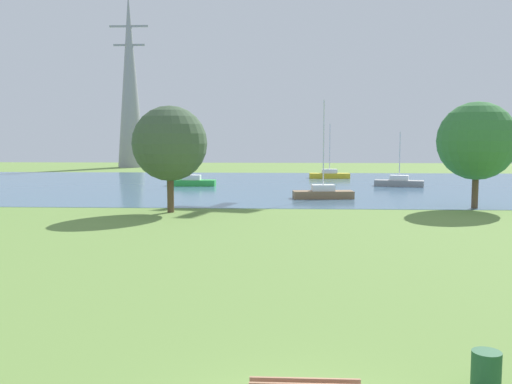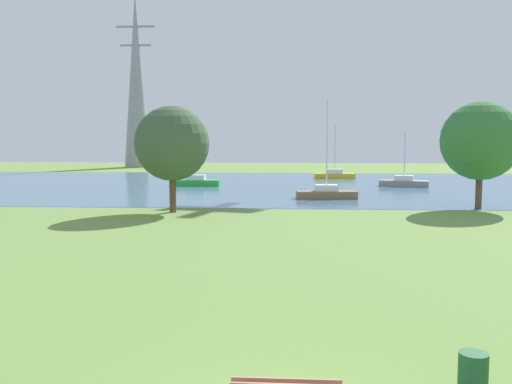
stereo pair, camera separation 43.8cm
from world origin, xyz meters
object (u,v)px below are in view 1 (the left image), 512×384
object	(u,v)px
sailboat_yellow	(329,175)
tree_east_near	(170,144)
tree_west_near	(477,141)
sailboat_green	(192,182)
sailboat_gray	(399,182)
litter_bin	(486,372)
electricity_pylon	(130,80)
sailboat_brown	(323,193)

from	to	relation	value
sailboat_yellow	tree_east_near	size ratio (longest dim) A/B	0.94
sailboat_yellow	tree_west_near	xyz separation A→B (m)	(7.76, -28.89, 4.20)
sailboat_green	tree_east_near	xyz separation A→B (m)	(1.95, -20.34, 4.04)
sailboat_gray	tree_east_near	xyz separation A→B (m)	(-18.96, -20.92, 4.05)
litter_bin	tree_east_near	size ratio (longest dim) A/B	0.12
tree_west_near	electricity_pylon	world-z (taller)	electricity_pylon
sailboat_gray	sailboat_green	distance (m)	20.92
litter_bin	electricity_pylon	bearing A→B (deg)	109.54
sailboat_brown	sailboat_yellow	world-z (taller)	sailboat_brown
tree_east_near	electricity_pylon	xyz separation A→B (m)	(-18.04, 56.86, 9.88)
sailboat_green	sailboat_yellow	size ratio (longest dim) A/B	0.89
sailboat_gray	sailboat_brown	size ratio (longest dim) A/B	0.69
litter_bin	tree_east_near	xyz separation A→B (m)	(-11.35, 25.95, 4.09)
sailboat_brown	sailboat_yellow	distance (m)	23.12
sailboat_yellow	electricity_pylon	bearing A→B (deg)	141.18
electricity_pylon	tree_west_near	bearing A→B (deg)	-54.28
sailboat_brown	tree_east_near	world-z (taller)	sailboat_brown
sailboat_green	tree_west_near	size ratio (longest dim) A/B	0.79
sailboat_yellow	tree_west_near	bearing A→B (deg)	-74.96
sailboat_brown	sailboat_green	size ratio (longest dim) A/B	1.35
litter_bin	sailboat_green	bearing A→B (deg)	106.03
sailboat_green	tree_east_near	size ratio (longest dim) A/B	0.83
tree_west_near	electricity_pylon	xyz separation A→B (m)	(-38.66, 53.75, 9.72)
sailboat_green	tree_west_near	world-z (taller)	tree_west_near
litter_bin	electricity_pylon	xyz separation A→B (m)	(-29.39, 82.80, 13.97)
sailboat_green	tree_east_near	bearing A→B (deg)	-84.51
litter_bin	tree_east_near	distance (m)	28.61
sailboat_gray	sailboat_yellow	distance (m)	12.66
electricity_pylon	sailboat_gray	bearing A→B (deg)	-44.16
sailboat_green	tree_east_near	distance (m)	20.83
sailboat_green	electricity_pylon	size ratio (longest dim) A/B	0.20
sailboat_gray	litter_bin	bearing A→B (deg)	-99.23
sailboat_yellow	electricity_pylon	size ratio (longest dim) A/B	0.23
tree_east_near	tree_west_near	xyz separation A→B (m)	(20.61, 3.11, 0.16)
litter_bin	sailboat_gray	world-z (taller)	sailboat_gray
sailboat_green	sailboat_yellow	distance (m)	18.84
litter_bin	sailboat_green	xyz separation A→B (m)	(-13.30, 46.29, 0.05)
sailboat_brown	electricity_pylon	bearing A→B (deg)	120.86
sailboat_gray	tree_west_near	distance (m)	18.37
electricity_pylon	tree_east_near	bearing A→B (deg)	-72.39
litter_bin	sailboat_green	distance (m)	48.16
sailboat_gray	sailboat_green	world-z (taller)	sailboat_green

